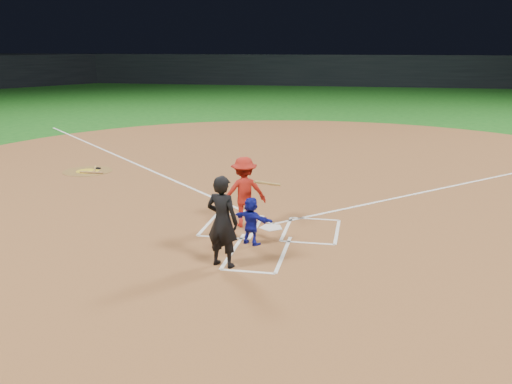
% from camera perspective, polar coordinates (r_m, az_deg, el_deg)
% --- Properties ---
extents(ground, '(120.00, 120.00, 0.00)m').
position_cam_1_polar(ground, '(13.89, 1.53, -3.64)').
color(ground, '#155415').
rests_on(ground, ground).
extents(home_plate_dirt, '(28.00, 28.00, 0.01)m').
position_cam_1_polar(home_plate_dirt, '(19.62, 4.44, 1.80)').
color(home_plate_dirt, brown).
rests_on(home_plate_dirt, ground).
extents(stadium_wall_far, '(80.00, 1.20, 3.20)m').
position_cam_1_polar(stadium_wall_far, '(61.11, 9.19, 11.90)').
color(stadium_wall_far, black).
rests_on(stadium_wall_far, ground).
extents(home_plate, '(0.60, 0.60, 0.02)m').
position_cam_1_polar(home_plate, '(13.88, 1.53, -3.57)').
color(home_plate, white).
rests_on(home_plate, home_plate_dirt).
extents(on_deck_circle, '(1.70, 1.70, 0.01)m').
position_cam_1_polar(on_deck_circle, '(20.81, -16.49, 2.01)').
color(on_deck_circle, brown).
rests_on(on_deck_circle, home_plate_dirt).
extents(on_deck_logo, '(0.80, 0.80, 0.00)m').
position_cam_1_polar(on_deck_logo, '(20.81, -16.49, 2.03)').
color(on_deck_logo, gold).
rests_on(on_deck_logo, on_deck_circle).
extents(on_deck_bat_a, '(0.40, 0.80, 0.06)m').
position_cam_1_polar(on_deck_bat_a, '(20.96, -15.82, 2.24)').
color(on_deck_bat_a, '#A57C3C').
rests_on(on_deck_bat_a, on_deck_circle).
extents(on_deck_bat_c, '(0.84, 0.09, 0.06)m').
position_cam_1_polar(on_deck_bat_c, '(20.41, -16.13, 1.90)').
color(on_deck_bat_c, brown).
rests_on(on_deck_bat_c, on_deck_circle).
extents(bat_weight_donut, '(0.19, 0.19, 0.05)m').
position_cam_1_polar(bat_weight_donut, '(21.07, -15.52, 2.31)').
color(bat_weight_donut, black).
rests_on(bat_weight_donut, on_deck_circle).
extents(catcher, '(1.04, 0.71, 1.08)m').
position_cam_1_polar(catcher, '(12.62, -0.48, -2.89)').
color(catcher, '#121794').
rests_on(catcher, home_plate_dirt).
extents(umpire, '(0.78, 0.62, 1.87)m').
position_cam_1_polar(umpire, '(11.30, -3.39, -2.95)').
color(umpire, black).
rests_on(umpire, home_plate_dirt).
extents(chalk_markings, '(28.35, 17.32, 0.01)m').
position_cam_1_polar(chalk_markings, '(18.93, 4.19, 1.35)').
color(chalk_markings, white).
rests_on(chalk_markings, home_plate_dirt).
extents(batter_at_plate, '(1.51, 1.04, 1.72)m').
position_cam_1_polar(batter_at_plate, '(13.80, -1.21, 0.01)').
color(batter_at_plate, '#A51B12').
rests_on(batter_at_plate, home_plate_dirt).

